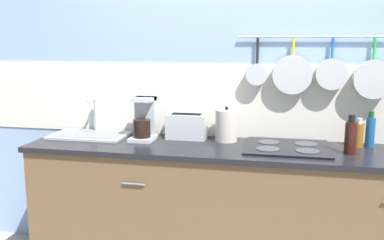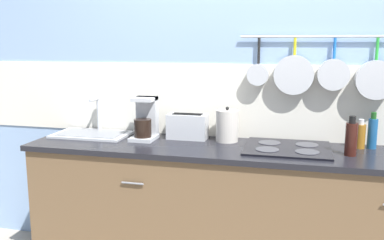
{
  "view_description": "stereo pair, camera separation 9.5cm",
  "coord_description": "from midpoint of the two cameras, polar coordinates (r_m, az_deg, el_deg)",
  "views": [
    {
      "loc": [
        0.12,
        -2.61,
        1.55
      ],
      "look_at": [
        -0.44,
        0.0,
        1.06
      ],
      "focal_mm": 40.0,
      "sensor_mm": 36.0,
      "label": 1
    },
    {
      "loc": [
        0.21,
        -2.59,
        1.55
      ],
      "look_at": [
        -0.44,
        0.0,
        1.06
      ],
      "focal_mm": 40.0,
      "sensor_mm": 36.0,
      "label": 2
    }
  ],
  "objects": [
    {
      "name": "countertop",
      "position": [
        2.69,
        8.15,
        -4.16
      ],
      "size": [
        3.0,
        0.57,
        0.03
      ],
      "color": "black",
      "rests_on": "cabinet_base"
    },
    {
      "name": "cabinet_base",
      "position": [
        2.84,
        7.91,
        -12.94
      ],
      "size": [
        2.96,
        0.55,
        0.86
      ],
      "color": "brown",
      "rests_on": "ground_plane"
    },
    {
      "name": "toaster",
      "position": [
        2.91,
        -1.67,
        -0.87
      ],
      "size": [
        0.29,
        0.13,
        0.17
      ],
      "color": "#B7BABF",
      "rests_on": "countertop"
    },
    {
      "name": "coffee_maker",
      "position": [
        2.92,
        -7.3,
        -0.21
      ],
      "size": [
        0.16,
        0.21,
        0.29
      ],
      "color": "#B7BABF",
      "rests_on": "countertop"
    },
    {
      "name": "cooktop",
      "position": [
        2.72,
        11.62,
        -3.58
      ],
      "size": [
        0.52,
        0.45,
        0.01
      ],
      "color": "black",
      "rests_on": "countertop"
    },
    {
      "name": "bottle_vinegar",
      "position": [
        2.66,
        19.44,
        -2.15
      ],
      "size": [
        0.07,
        0.07,
        0.23
      ],
      "color": "#33140F",
      "rests_on": "countertop"
    },
    {
      "name": "kettle",
      "position": [
        2.85,
        3.66,
        -0.74
      ],
      "size": [
        0.15,
        0.15,
        0.23
      ],
      "color": "beige",
      "rests_on": "countertop"
    },
    {
      "name": "wall_back",
      "position": [
        2.94,
        8.86,
        4.89
      ],
      "size": [
        7.2,
        0.15,
        2.6
      ],
      "color": "#84A3CC",
      "rests_on": "ground_plane"
    },
    {
      "name": "sink_basin",
      "position": [
        3.1,
        -14.29,
        -1.71
      ],
      "size": [
        0.52,
        0.32,
        0.26
      ],
      "color": "#B7BABF",
      "rests_on": "countertop"
    },
    {
      "name": "bottle_olive_oil",
      "position": [
        2.89,
        21.81,
        -1.41
      ],
      "size": [
        0.06,
        0.06,
        0.23
      ],
      "color": "navy",
      "rests_on": "countertop"
    },
    {
      "name": "bottle_sesame_oil",
      "position": [
        2.87,
        20.44,
        -1.8
      ],
      "size": [
        0.06,
        0.06,
        0.18
      ],
      "color": "#8C5919",
      "rests_on": "countertop"
    }
  ]
}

